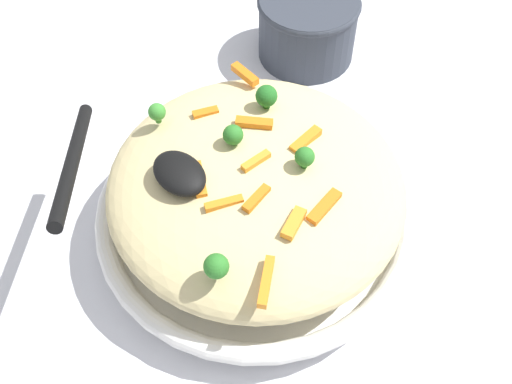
# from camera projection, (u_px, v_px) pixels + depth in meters

# --- Properties ---
(ground_plane) EXTENTS (2.40, 2.40, 0.00)m
(ground_plane) POSITION_uv_depth(u_px,v_px,m) (256.00, 230.00, 0.64)
(ground_plane) COLOR silver
(serving_bowl) EXTENTS (0.31, 0.31, 0.04)m
(serving_bowl) POSITION_uv_depth(u_px,v_px,m) (256.00, 217.00, 0.62)
(serving_bowl) COLOR white
(serving_bowl) RESTS_ON ground_plane
(pasta_mound) EXTENTS (0.28, 0.28, 0.07)m
(pasta_mound) POSITION_uv_depth(u_px,v_px,m) (256.00, 186.00, 0.58)
(pasta_mound) COLOR #DBC689
(pasta_mound) RESTS_ON serving_bowl
(carrot_piece_0) EXTENTS (0.04, 0.03, 0.01)m
(carrot_piece_0) POSITION_uv_depth(u_px,v_px,m) (199.00, 180.00, 0.55)
(carrot_piece_0) COLOR orange
(carrot_piece_0) RESTS_ON pasta_mound
(carrot_piece_1) EXTENTS (0.02, 0.03, 0.01)m
(carrot_piece_1) POSITION_uv_depth(u_px,v_px,m) (224.00, 203.00, 0.53)
(carrot_piece_1) COLOR orange
(carrot_piece_1) RESTS_ON pasta_mound
(carrot_piece_2) EXTENTS (0.01, 0.03, 0.01)m
(carrot_piece_2) POSITION_uv_depth(u_px,v_px,m) (256.00, 161.00, 0.55)
(carrot_piece_2) COLOR orange
(carrot_piece_2) RESTS_ON pasta_mound
(carrot_piece_3) EXTENTS (0.02, 0.04, 0.01)m
(carrot_piece_3) POSITION_uv_depth(u_px,v_px,m) (324.00, 207.00, 0.53)
(carrot_piece_3) COLOR orange
(carrot_piece_3) RESTS_ON pasta_mound
(carrot_piece_4) EXTENTS (0.02, 0.03, 0.01)m
(carrot_piece_4) POSITION_uv_depth(u_px,v_px,m) (206.00, 113.00, 0.60)
(carrot_piece_4) COLOR orange
(carrot_piece_4) RESTS_ON pasta_mound
(carrot_piece_5) EXTENTS (0.02, 0.03, 0.01)m
(carrot_piece_5) POSITION_uv_depth(u_px,v_px,m) (294.00, 223.00, 0.52)
(carrot_piece_5) COLOR orange
(carrot_piece_5) RESTS_ON pasta_mound
(carrot_piece_6) EXTENTS (0.01, 0.04, 0.01)m
(carrot_piece_6) POSITION_uv_depth(u_px,v_px,m) (306.00, 140.00, 0.57)
(carrot_piece_6) COLOR orange
(carrot_piece_6) RESTS_ON pasta_mound
(carrot_piece_7) EXTENTS (0.03, 0.03, 0.01)m
(carrot_piece_7) POSITION_uv_depth(u_px,v_px,m) (254.00, 123.00, 0.58)
(carrot_piece_7) COLOR orange
(carrot_piece_7) RESTS_ON pasta_mound
(carrot_piece_8) EXTENTS (0.01, 0.03, 0.01)m
(carrot_piece_8) POSITION_uv_depth(u_px,v_px,m) (257.00, 199.00, 0.53)
(carrot_piece_8) COLOR orange
(carrot_piece_8) RESTS_ON pasta_mound
(carrot_piece_9) EXTENTS (0.03, 0.01, 0.01)m
(carrot_piece_9) POSITION_uv_depth(u_px,v_px,m) (245.00, 74.00, 0.63)
(carrot_piece_9) COLOR orange
(carrot_piece_9) RESTS_ON pasta_mound
(carrot_piece_10) EXTENTS (0.03, 0.04, 0.01)m
(carrot_piece_10) POSITION_uv_depth(u_px,v_px,m) (266.00, 282.00, 0.49)
(carrot_piece_10) COLOR orange
(carrot_piece_10) RESTS_ON pasta_mound
(broccoli_floret_0) EXTENTS (0.02, 0.02, 0.02)m
(broccoli_floret_0) POSITION_uv_depth(u_px,v_px,m) (157.00, 112.00, 0.58)
(broccoli_floret_0) COLOR #377928
(broccoli_floret_0) RESTS_ON pasta_mound
(broccoli_floret_1) EXTENTS (0.02, 0.02, 0.03)m
(broccoli_floret_1) POSITION_uv_depth(u_px,v_px,m) (266.00, 96.00, 0.59)
(broccoli_floret_1) COLOR #205B1C
(broccoli_floret_1) RESTS_ON pasta_mound
(broccoli_floret_2) EXTENTS (0.02, 0.02, 0.02)m
(broccoli_floret_2) POSITION_uv_depth(u_px,v_px,m) (216.00, 266.00, 0.48)
(broccoli_floret_2) COLOR #296820
(broccoli_floret_2) RESTS_ON pasta_mound
(broccoli_floret_3) EXTENTS (0.02, 0.02, 0.02)m
(broccoli_floret_3) POSITION_uv_depth(u_px,v_px,m) (233.00, 135.00, 0.56)
(broccoli_floret_3) COLOR #296820
(broccoli_floret_3) RESTS_ON pasta_mound
(broccoli_floret_4) EXTENTS (0.02, 0.02, 0.02)m
(broccoli_floret_4) POSITION_uv_depth(u_px,v_px,m) (305.00, 157.00, 0.54)
(broccoli_floret_4) COLOR #296820
(broccoli_floret_4) RESTS_ON pasta_mound
(serving_spoon) EXTENTS (0.15, 0.14, 0.07)m
(serving_spoon) POSITION_uv_depth(u_px,v_px,m) (139.00, 168.00, 0.53)
(serving_spoon) COLOR black
(serving_spoon) RESTS_ON pasta_mound
(companion_bowl) EXTENTS (0.13, 0.13, 0.08)m
(companion_bowl) POSITION_uv_depth(u_px,v_px,m) (307.00, 25.00, 0.77)
(companion_bowl) COLOR #333842
(companion_bowl) RESTS_ON ground_plane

